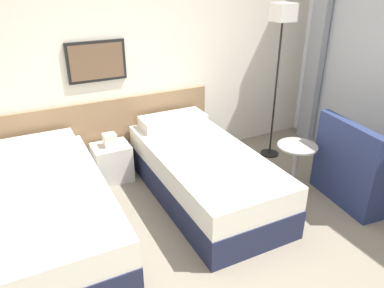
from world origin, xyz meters
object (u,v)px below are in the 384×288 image
(bed_near_window, at_px, (203,173))
(nightstand, at_px, (112,161))
(side_table, at_px, (296,159))
(armchair, at_px, (362,174))
(floor_lamp, at_px, (281,32))
(bed_near_door, at_px, (52,212))

(bed_near_window, bearing_deg, nightstand, 134.13)
(side_table, distance_m, armchair, 0.70)
(bed_near_window, distance_m, side_table, 1.03)
(armchair, bearing_deg, floor_lamp, 16.25)
(bed_near_window, bearing_deg, armchair, -27.74)
(nightstand, bearing_deg, side_table, -33.09)
(bed_near_door, xyz_separation_m, floor_lamp, (2.82, 0.49, 1.31))
(nightstand, bearing_deg, floor_lamp, -8.59)
(nightstand, bearing_deg, bed_near_door, -134.13)
(nightstand, bearing_deg, bed_near_window, -45.87)
(side_table, bearing_deg, armchair, -40.34)
(nightstand, height_order, armchair, armchair)
(bed_near_window, height_order, armchair, armchair)
(side_table, bearing_deg, bed_near_window, 160.77)
(bed_near_door, distance_m, floor_lamp, 3.14)
(bed_near_door, bearing_deg, floor_lamp, 9.77)
(bed_near_door, relative_size, armchair, 2.22)
(side_table, bearing_deg, nightstand, 146.91)
(floor_lamp, bearing_deg, bed_near_door, -170.23)
(bed_near_door, distance_m, nightstand, 1.11)
(floor_lamp, xyz_separation_m, armchair, (0.22, -1.27, -1.30))
(bed_near_door, relative_size, floor_lamp, 1.07)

